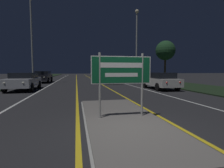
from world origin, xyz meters
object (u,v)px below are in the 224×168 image
at_px(streetlight_left_near, 31,26).
at_px(car_approaching_1, 43,76).
at_px(car_receding_0, 160,80).
at_px(highway_sign, 122,73).
at_px(streetlight_right_near, 137,38).
at_px(car_approaching_0, 24,81).
at_px(warning_sign, 138,72).
at_px(car_receding_2, 96,74).
at_px(car_receding_1, 110,77).

xyz_separation_m(streetlight_left_near, car_approaching_1, (0.81, 1.70, -5.87)).
bearing_deg(car_receding_0, highway_sign, -124.08).
relative_size(highway_sign, streetlight_right_near, 0.22).
height_order(highway_sign, car_approaching_1, highway_sign).
bearing_deg(highway_sign, streetlight_left_near, 110.96).
xyz_separation_m(car_approaching_0, car_approaching_1, (-0.07, 8.74, 0.05)).
bearing_deg(car_receding_0, streetlight_right_near, 85.13).
xyz_separation_m(streetlight_right_near, car_approaching_0, (-11.75, -6.39, -4.93)).
distance_m(streetlight_right_near, car_receding_0, 9.42).
relative_size(car_approaching_1, warning_sign, 2.29).
bearing_deg(highway_sign, car_approaching_0, 119.68).
bearing_deg(car_receding_2, car_approaching_0, -112.13).
distance_m(streetlight_right_near, car_receding_2, 14.56).
bearing_deg(highway_sign, car_receding_2, 85.33).
height_order(car_receding_1, car_approaching_1, car_receding_1).
bearing_deg(car_approaching_1, car_receding_2, 53.44).
bearing_deg(car_approaching_1, warning_sign, 13.68).
height_order(highway_sign, warning_sign, warning_sign).
bearing_deg(car_receding_0, car_receding_2, 98.39).
bearing_deg(streetlight_left_near, streetlight_right_near, -2.97).
bearing_deg(warning_sign, highway_sign, -111.33).
xyz_separation_m(highway_sign, car_approaching_1, (-5.63, 18.49, -0.71)).
bearing_deg(car_receding_2, car_receding_0, -81.61).
xyz_separation_m(car_receding_1, warning_sign, (5.88, 6.28, 0.56)).
bearing_deg(car_receding_0, car_approaching_1, 137.14).
height_order(streetlight_right_near, car_approaching_1, streetlight_right_near).
bearing_deg(car_receding_2, car_approaching_1, -126.56).
distance_m(car_receding_0, car_receding_2, 21.38).
height_order(car_receding_0, car_receding_1, car_receding_1).
distance_m(car_receding_0, car_approaching_1, 15.20).
bearing_deg(car_approaching_1, car_receding_0, -42.86).
distance_m(highway_sign, car_receding_0, 9.87).
height_order(car_receding_2, warning_sign, warning_sign).
height_order(car_receding_0, car_approaching_0, car_receding_0).
relative_size(streetlight_right_near, car_receding_1, 2.15).
xyz_separation_m(highway_sign, streetlight_left_near, (-6.43, 16.79, 5.15)).
distance_m(car_approaching_1, warning_sign, 14.62).
bearing_deg(car_receding_2, highway_sign, -94.67).
distance_m(highway_sign, streetlight_left_near, 18.70).
bearing_deg(warning_sign, car_approaching_0, -139.19).
bearing_deg(car_approaching_0, car_receding_1, 35.68).
height_order(streetlight_right_near, car_receding_2, streetlight_right_near).
distance_m(highway_sign, car_approaching_1, 19.34).
xyz_separation_m(car_receding_1, car_receding_2, (-0.29, 13.64, -0.02)).
xyz_separation_m(streetlight_left_near, streetlight_right_near, (12.63, -0.65, -0.98)).
height_order(car_receding_1, car_approaching_0, car_receding_1).
relative_size(car_receding_1, car_approaching_0, 0.96).
height_order(highway_sign, streetlight_left_near, streetlight_left_near).
height_order(streetlight_left_near, car_receding_0, streetlight_left_near).
bearing_deg(car_approaching_0, car_receding_2, 67.87).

